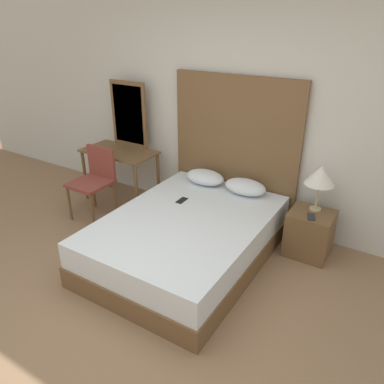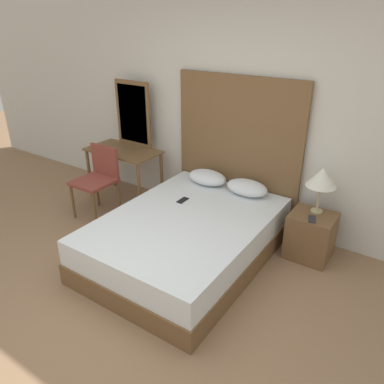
{
  "view_description": "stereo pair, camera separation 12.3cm",
  "coord_description": "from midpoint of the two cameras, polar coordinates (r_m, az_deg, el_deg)",
  "views": [
    {
      "loc": [
        1.76,
        -1.71,
        2.38
      ],
      "look_at": [
        -0.05,
        1.2,
        0.74
      ],
      "focal_mm": 35.0,
      "sensor_mm": 36.0,
      "label": 1
    },
    {
      "loc": [
        1.86,
        -1.64,
        2.38
      ],
      "look_at": [
        -0.05,
        1.2,
        0.74
      ],
      "focal_mm": 35.0,
      "sensor_mm": 36.0,
      "label": 2
    }
  ],
  "objects": [
    {
      "name": "nightstand",
      "position": [
        4.2,
        16.64,
        -6.07
      ],
      "size": [
        0.45,
        0.41,
        0.5
      ],
      "color": "brown",
      "rests_on": "ground_plane"
    },
    {
      "name": "pillow_right",
      "position": [
        4.34,
        7.32,
        0.78
      ],
      "size": [
        0.49,
        0.31,
        0.17
      ],
      "color": "silver",
      "rests_on": "bed"
    },
    {
      "name": "headboard",
      "position": [
        4.52,
        5.7,
        6.17
      ],
      "size": [
        1.59,
        0.05,
        1.78
      ],
      "color": "brown",
      "rests_on": "ground_plane"
    },
    {
      "name": "vanity_mirror",
      "position": [
        5.16,
        -10.31,
        11.55
      ],
      "size": [
        0.57,
        0.03,
        0.87
      ],
      "color": "brown",
      "rests_on": "vanity_desk"
    },
    {
      "name": "wall_back",
      "position": [
        4.43,
        6.97,
        11.97
      ],
      "size": [
        10.0,
        0.06,
        2.7
      ],
      "color": "silver",
      "rests_on": "ground_plane"
    },
    {
      "name": "bed",
      "position": [
        3.96,
        -1.69,
        -7.07
      ],
      "size": [
        1.52,
        2.08,
        0.49
      ],
      "color": "brown",
      "rests_on": "ground_plane"
    },
    {
      "name": "phone_on_bed",
      "position": [
        4.17,
        -2.41,
        -1.29
      ],
      "size": [
        0.07,
        0.15,
        0.01
      ],
      "color": "black",
      "rests_on": "bed"
    },
    {
      "name": "pillow_left",
      "position": [
        4.56,
        1.23,
        2.27
      ],
      "size": [
        0.49,
        0.31,
        0.17
      ],
      "color": "silver",
      "rests_on": "bed"
    },
    {
      "name": "phone_on_nightstand",
      "position": [
        3.98,
        16.87,
        -3.66
      ],
      "size": [
        0.12,
        0.16,
        0.01
      ],
      "color": "#232328",
      "rests_on": "nightstand"
    },
    {
      "name": "vanity_desk",
      "position": [
        5.15,
        -11.63,
        4.96
      ],
      "size": [
        1.0,
        0.54,
        0.73
      ],
      "color": "brown",
      "rests_on": "ground_plane"
    },
    {
      "name": "ground_plane",
      "position": [
        3.42,
        -11.68,
        -19.11
      ],
      "size": [
        16.0,
        16.0,
        0.0
      ],
      "primitive_type": "plane",
      "color": "#8C6B4C"
    },
    {
      "name": "chair",
      "position": [
        4.85,
        -15.26,
        2.16
      ],
      "size": [
        0.46,
        0.47,
        0.89
      ],
      "color": "brown",
      "rests_on": "ground_plane"
    },
    {
      "name": "table_lamp",
      "position": [
        3.99,
        18.15,
        2.35
      ],
      "size": [
        0.31,
        0.31,
        0.5
      ],
      "color": "tan",
      "rests_on": "nightstand"
    }
  ]
}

